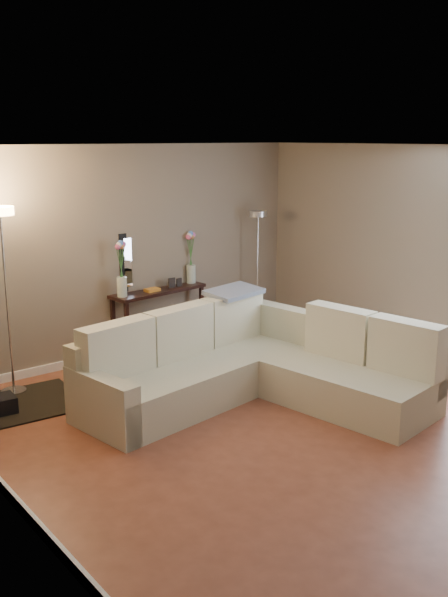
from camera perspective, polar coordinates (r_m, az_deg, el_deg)
floor at (r=6.46m, az=4.46°, el=-10.91°), size 5.00×5.50×0.01m
ceiling at (r=5.88m, az=4.94°, el=12.90°), size 5.00×5.50×0.01m
wall_back at (r=8.24m, az=-8.45°, el=3.91°), size 5.00×0.02×2.60m
wall_left at (r=4.76m, az=-18.19°, el=-3.89°), size 0.02×5.50×2.60m
wall_right at (r=7.93m, az=18.18°, el=2.98°), size 0.02×5.50×2.60m
baseboard_back at (r=8.52m, az=-8.07°, el=-4.43°), size 5.00×0.03×0.10m
baseboard_left at (r=5.27m, az=-16.87°, el=-16.92°), size 0.03×5.50×0.10m
baseboard_right at (r=8.22m, az=17.44°, el=-5.63°), size 0.03×5.50×0.10m
sectional_sofa at (r=6.97m, az=2.21°, el=-5.83°), size 3.03×2.68×0.95m
throw_blanket at (r=7.57m, az=0.88°, el=0.59°), size 0.74×0.52×0.09m
console_table at (r=8.46m, az=-6.03°, el=-1.62°), size 1.34×0.50×0.81m
leaning_mirror at (r=8.48m, az=-6.43°, el=3.41°), size 0.93×0.14×0.73m
table_decor at (r=8.39m, az=-5.52°, el=0.95°), size 0.56×0.14×0.13m
flower_vase_left at (r=8.04m, az=-8.78°, el=2.18°), size 0.16×0.13×0.69m
flower_vase_right at (r=8.71m, az=-2.86°, el=3.22°), size 0.16×0.13×0.69m
floor_lamp_lit at (r=7.19m, az=-18.36°, el=2.84°), size 0.30×0.30×2.00m
floor_lamp_unlit at (r=9.09m, az=2.90°, el=4.38°), size 0.26×0.26×1.71m
charcoal_rug at (r=7.20m, az=-17.52°, el=-8.75°), size 1.37×1.07×0.02m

